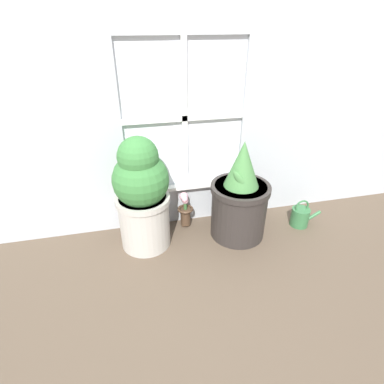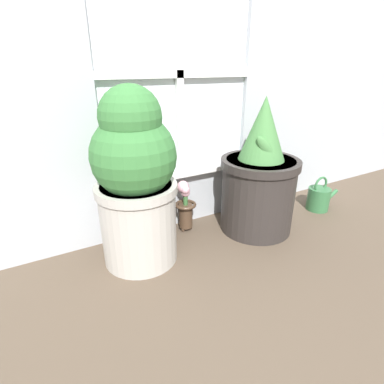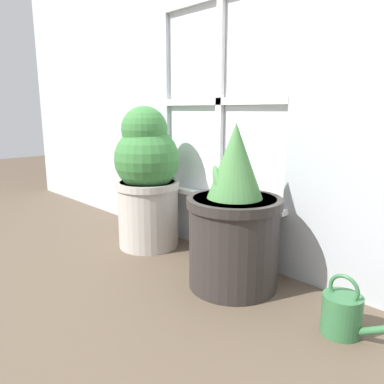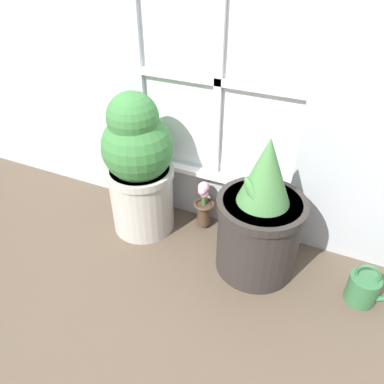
{
  "view_description": "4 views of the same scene",
  "coord_description": "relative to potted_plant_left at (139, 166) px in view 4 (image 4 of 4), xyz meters",
  "views": [
    {
      "loc": [
        -0.38,
        -1.36,
        1.35
      ],
      "look_at": [
        0.01,
        0.34,
        0.34
      ],
      "focal_mm": 28.0,
      "sensor_mm": 36.0,
      "label": 1
    },
    {
      "loc": [
        -0.69,
        -0.84,
        0.83
      ],
      "look_at": [
        -0.04,
        0.33,
        0.27
      ],
      "focal_mm": 28.0,
      "sensor_mm": 36.0,
      "label": 2
    },
    {
      "loc": [
        1.3,
        -0.92,
        0.75
      ],
      "look_at": [
        -0.01,
        0.34,
        0.35
      ],
      "focal_mm": 35.0,
      "sensor_mm": 36.0,
      "label": 3
    },
    {
      "loc": [
        0.59,
        -1.05,
        1.38
      ],
      "look_at": [
        -0.04,
        0.31,
        0.31
      ],
      "focal_mm": 35.0,
      "sensor_mm": 36.0,
      "label": 4
    }
  ],
  "objects": [
    {
      "name": "watering_can",
      "position": [
        1.15,
        -0.05,
        -0.31
      ],
      "size": [
        0.24,
        0.13,
        0.22
      ],
      "color": "#336B3D",
      "rests_on": "ground_plane"
    },
    {
      "name": "flower_vase",
      "position": [
        0.3,
        0.13,
        -0.25
      ],
      "size": [
        0.12,
        0.12,
        0.28
      ],
      "color": "#473323",
      "rests_on": "ground_plane"
    },
    {
      "name": "ground_plane",
      "position": [
        0.33,
        -0.3,
        -0.39
      ],
      "size": [
        10.0,
        10.0,
        0.0
      ],
      "primitive_type": "plane",
      "color": "brown"
    },
    {
      "name": "potted_plant_left",
      "position": [
        0.0,
        0.0,
        0.0
      ],
      "size": [
        0.35,
        0.35,
        0.78
      ],
      "color": "#B7B2A8",
      "rests_on": "ground_plane"
    },
    {
      "name": "potted_plant_right",
      "position": [
        0.65,
        -0.04,
        -0.1
      ],
      "size": [
        0.4,
        0.4,
        0.71
      ],
      "color": "#2D2826",
      "rests_on": "ground_plane"
    }
  ]
}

